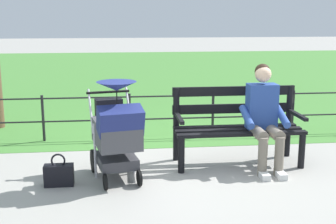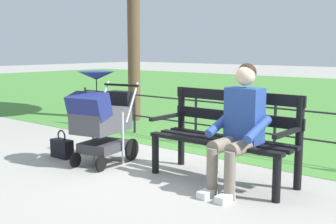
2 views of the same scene
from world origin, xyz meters
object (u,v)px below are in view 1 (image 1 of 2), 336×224
(park_bench, at_px, (237,122))
(person_on_bench, at_px, (264,114))
(handbag, at_px, (59,174))
(stroller, at_px, (116,130))

(park_bench, distance_m, person_on_bench, 0.39)
(park_bench, relative_size, person_on_bench, 1.26)
(handbag, bearing_deg, person_on_bench, -171.78)
(person_on_bench, distance_m, stroller, 1.81)
(stroller, distance_m, handbag, 0.81)
(park_bench, height_order, stroller, stroller)
(person_on_bench, bearing_deg, stroller, 7.36)
(person_on_bench, height_order, stroller, person_on_bench)
(park_bench, height_order, handbag, park_bench)
(person_on_bench, bearing_deg, park_bench, -38.49)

